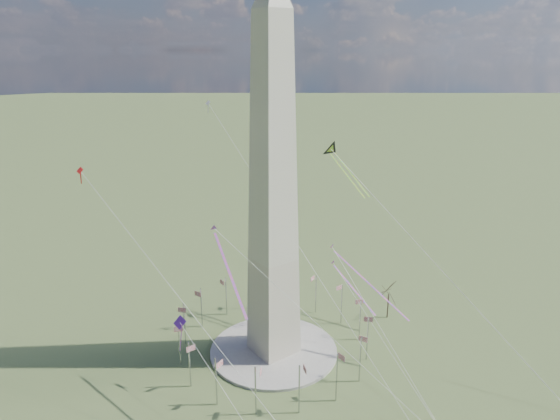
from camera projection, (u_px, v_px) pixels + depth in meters
ground at (274, 351)px, 141.85m from camera, size 2000.00×2000.00×0.00m
plaza at (274, 350)px, 141.73m from camera, size 36.00×36.00×0.80m
washington_monument at (273, 189)px, 127.20m from camera, size 15.56×15.56×100.00m
flagpole_ring at (274, 329)px, 139.63m from camera, size 54.40×54.40×13.00m
tree_near at (389, 293)px, 157.36m from camera, size 7.04×7.04×12.32m
kite_delta_black at (333, 153)px, 149.50m from camera, size 6.39×17.29×14.46m
kite_diamond_purple at (180, 326)px, 122.53m from camera, size 2.34×3.42×10.42m
kite_streamer_left at (357, 271)px, 137.08m from camera, size 9.14×23.66×16.82m
kite_streamer_mid at (224, 258)px, 114.87m from camera, size 5.58×21.38×14.82m
kite_streamer_right at (348, 282)px, 156.55m from camera, size 2.96×18.31×12.57m
kite_small_red at (80, 172)px, 125.60m from camera, size 1.38×1.64×4.38m
kite_small_white at (208, 104)px, 165.36m from camera, size 1.04×1.75×4.17m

